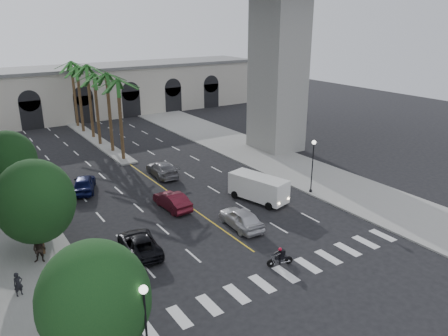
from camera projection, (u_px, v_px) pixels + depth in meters
ground at (272, 264)px, 30.30m from camera, size 140.00×140.00×0.00m
sidewalk_left at (3, 234)px, 34.34m from camera, size 8.00×100.00×0.15m
sidewalk_right at (290, 167)px, 49.91m from camera, size 8.00×100.00×0.15m
median at (97, 141)px, 60.29m from camera, size 2.00×24.00×0.20m
pier_building at (62, 94)px, 72.35m from camera, size 71.00×10.50×8.50m
palm_a at (118, 84)px, 49.45m from camera, size 3.20×3.20×10.30m
palm_b at (107, 77)px, 52.57m from camera, size 3.20×3.20×10.60m
palm_c at (94, 78)px, 55.72m from camera, size 3.20×3.20×10.10m
palm_d at (87, 69)px, 58.83m from camera, size 3.20×3.20×10.90m
palm_e at (77, 70)px, 62.01m from camera, size 3.20×3.20×10.40m
palm_f at (71, 65)px, 65.23m from camera, size 3.20×3.20×10.70m
street_tree_near at (95, 300)px, 19.87m from camera, size 5.20×5.20×6.89m
street_tree_mid at (35, 201)px, 30.08m from camera, size 5.44×5.44×7.21m
street_tree_far at (8, 161)px, 39.66m from camera, size 5.04×5.04×6.68m
lamp_post_left_near at (146, 327)px, 19.39m from camera, size 0.40×0.40×5.35m
lamp_post_left_far at (42, 184)px, 35.97m from camera, size 0.40×0.40×5.35m
lamp_post_right at (313, 162)px, 41.49m from camera, size 0.40×0.40×5.35m
traffic_signal_near at (128, 309)px, 21.65m from camera, size 0.25×0.18×3.65m
traffic_signal_far at (102, 272)px, 24.81m from camera, size 0.25×0.18×3.65m
motorcycle_rider at (281, 257)px, 29.99m from camera, size 1.86×0.69×1.38m
car_a at (241, 218)px, 35.40m from camera, size 2.17×4.86×1.62m
car_b at (172, 201)px, 38.88m from camera, size 1.81×4.69×1.52m
car_c at (139, 244)px, 31.58m from camera, size 3.09×5.47×1.44m
car_d at (162, 169)px, 46.98m from camera, size 2.55×5.51×1.56m
car_e at (84, 183)px, 42.74m from camera, size 3.59×5.25×1.66m
cargo_van at (259, 187)px, 40.34m from camera, size 3.49×5.99×2.40m
pedestrian_a at (18, 284)px, 26.44m from camera, size 0.64×0.51×1.54m
pedestrian_b at (39, 250)px, 30.00m from camera, size 1.14×1.05×1.88m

